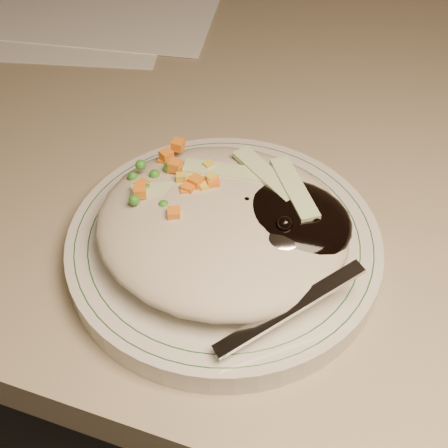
% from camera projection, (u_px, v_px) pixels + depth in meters
% --- Properties ---
extents(desk, '(1.40, 0.70, 0.74)m').
position_uv_depth(desk, '(365.00, 272.00, 0.75)').
color(desk, gray).
rests_on(desk, ground).
extents(plate, '(0.25, 0.25, 0.02)m').
position_uv_depth(plate, '(224.00, 247.00, 0.49)').
color(plate, silver).
rests_on(plate, desk).
extents(plate_rim, '(0.23, 0.23, 0.00)m').
position_uv_depth(plate_rim, '(224.00, 238.00, 0.49)').
color(plate_rim, '#144723').
rests_on(plate_rim, plate).
extents(meal, '(0.21, 0.19, 0.05)m').
position_uv_depth(meal, '(229.00, 221.00, 0.47)').
color(meal, '#B3AA91').
rests_on(meal, plate).
extents(papers, '(0.38, 0.32, 0.00)m').
position_uv_depth(papers, '(73.00, 10.00, 0.78)').
color(papers, white).
rests_on(papers, desk).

